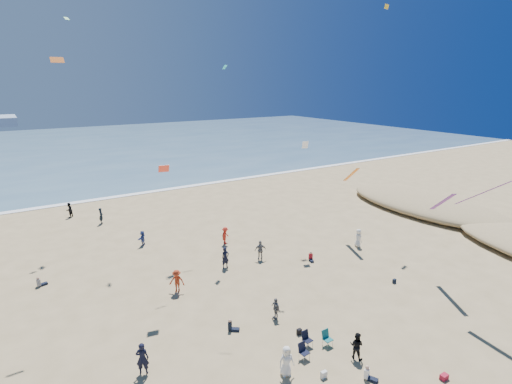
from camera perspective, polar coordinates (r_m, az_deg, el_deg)
ocean at (r=108.02m, az=-26.70°, el=5.44°), size 220.00×100.00×0.06m
surf_line at (r=59.41m, az=-21.24°, el=-0.94°), size 220.00×1.20×0.08m
standing_flyers at (r=31.86m, az=-0.98°, el=-12.25°), size 37.42×45.34×1.94m
seated_group at (r=28.17m, az=1.72°, el=-17.42°), size 22.32×27.87×0.84m
chair_cluster at (r=25.96m, az=8.21°, el=-20.59°), size 2.63×1.45×1.00m
white_tote at (r=24.37m, az=9.67°, el=-24.31°), size 0.35×0.20×0.40m
black_backpack at (r=27.34m, az=6.19°, el=-19.23°), size 0.30×0.22×0.38m
cooler at (r=26.14m, az=25.29°, el=-22.77°), size 0.45×0.30×0.30m
navy_bag at (r=34.89m, az=19.15°, el=-11.93°), size 0.28×0.18×0.34m
kites_aloft at (r=33.52m, az=6.64°, el=13.81°), size 45.82×39.16×29.80m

